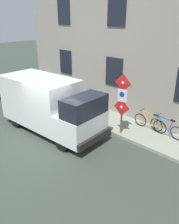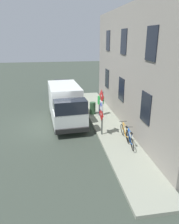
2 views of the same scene
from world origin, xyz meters
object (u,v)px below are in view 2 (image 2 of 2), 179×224
at_px(sign_post_stacked, 101,108).
at_px(parked_hatchback, 63,87).
at_px(bicycle_blue, 130,139).
at_px(bicycle_orange, 125,133).
at_px(pedestrian, 101,103).
at_px(delivery_van, 66,104).
at_px(litter_bin, 93,108).

height_order(sign_post_stacked, parked_hatchback, sign_post_stacked).
bearing_deg(parked_hatchback, bicycle_blue, -167.43).
bearing_deg(bicycle_orange, pedestrian, 8.92).
bearing_deg(sign_post_stacked, delivery_van, 124.68).
bearing_deg(bicycle_orange, sign_post_stacked, 59.14).
bearing_deg(bicycle_blue, delivery_van, 41.68).
bearing_deg(delivery_van, sign_post_stacked, 30.39).
distance_m(sign_post_stacked, bicycle_orange, 1.93).
distance_m(parked_hatchback, litter_bin, 7.03).
distance_m(bicycle_blue, pedestrian, 5.02).
height_order(delivery_van, parked_hatchback, delivery_van).
distance_m(sign_post_stacked, delivery_van, 3.38).
height_order(bicycle_orange, pedestrian, pedestrian).
relative_size(sign_post_stacked, pedestrian, 1.54).
distance_m(delivery_van, pedestrian, 2.68).
height_order(delivery_van, bicycle_orange, delivery_van).
relative_size(sign_post_stacked, bicycle_blue, 1.54).
bearing_deg(pedestrian, delivery_van, 70.85).
bearing_deg(pedestrian, parked_hatchback, -12.95).
relative_size(bicycle_blue, pedestrian, 1.00).
bearing_deg(bicycle_blue, sign_post_stacked, 43.16).
height_order(bicycle_orange, litter_bin, litter_bin).
height_order(bicycle_blue, litter_bin, litter_bin).
distance_m(parked_hatchback, bicycle_orange, 11.62).
bearing_deg(bicycle_orange, bicycle_blue, -178.27).
height_order(delivery_van, litter_bin, delivery_van).
xyz_separation_m(bicycle_blue, litter_bin, (-1.07, 5.30, 0.08)).
distance_m(sign_post_stacked, litter_bin, 3.88).
xyz_separation_m(sign_post_stacked, litter_bin, (0.15, 3.69, -1.20)).
bearing_deg(bicycle_blue, bicycle_orange, 6.14).
bearing_deg(sign_post_stacked, litter_bin, 87.68).
xyz_separation_m(delivery_van, parked_hatchback, (0.16, 7.70, -0.60)).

